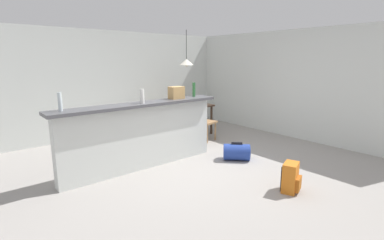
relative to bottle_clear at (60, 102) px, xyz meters
The scene contains 15 objects.
ground_plane 2.43m from the bottle_clear, 16.14° to the right, with size 13.00×13.00×0.05m, color gray.
wall_back 3.17m from the bottle_clear, 51.34° to the left, with size 6.60×0.10×2.50m, color silver.
wall_right 5.04m from the bottle_clear, ahead, with size 0.10×6.00×2.50m, color silver.
partition_half_wall 1.43m from the bottle_clear, ahead, with size 2.80×0.20×1.08m, color silver.
bar_countertop 1.25m from the bottle_clear, ahead, with size 2.96×0.40×0.05m, color #4C4C51.
bottle_clear is the anchor object (origin of this frame).
bottle_white 1.24m from the bottle_clear, ahead, with size 0.07×0.07×0.23m, color silver.
bottle_green 2.44m from the bottle_clear, ahead, with size 0.06×0.06×0.27m, color #2D6B38.
grocery_bag 2.00m from the bottle_clear, ahead, with size 0.26×0.18×0.22m, color tan.
dining_table 3.49m from the bottle_clear, 20.37° to the left, with size 1.10×0.80×0.74m.
dining_chair_near_partition 3.33m from the bottle_clear, 10.63° to the left, with size 0.47×0.47×0.93m.
dining_chair_far_side 3.72m from the bottle_clear, 27.59° to the left, with size 0.40×0.40×0.93m.
pendant_lamp 3.47m from the bottle_clear, 20.70° to the left, with size 0.34×0.34×0.85m.
duffel_bag_blue 3.09m from the bottle_clear, 16.49° to the right, with size 0.55×0.55×0.34m.
backpack_orange 3.38m from the bottle_clear, 42.57° to the right, with size 0.32×0.30×0.42m.
Camera 1 is at (-3.08, -3.60, 1.83)m, focal length 26.78 mm.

